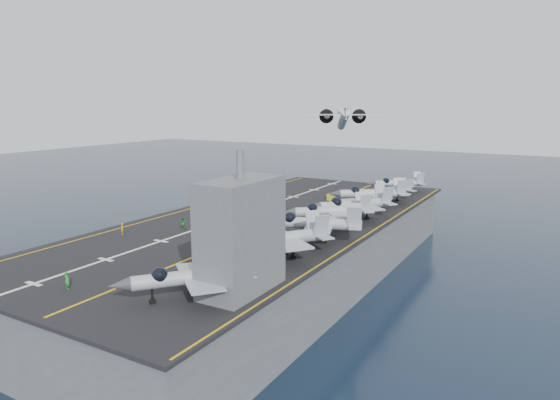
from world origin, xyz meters
The scene contains 26 objects.
ground centered at (0.00, 0.00, 0.00)m, with size 500.00×500.00×0.00m, color #142135.
hull centered at (0.00, 0.00, 5.00)m, with size 36.00×90.00×10.00m, color #56595E.
flight_deck centered at (0.00, 0.00, 10.20)m, with size 38.00×92.00×0.40m, color black.
foul_line centered at (3.00, 0.00, 10.42)m, with size 0.35×90.00×0.02m, color gold.
landing_centerline centered at (-6.00, 0.00, 10.42)m, with size 0.50×90.00×0.02m, color silver.
deck_edge_port centered at (-17.00, 0.00, 10.42)m, with size 0.25×90.00×0.02m, color gold.
deck_edge_stbd centered at (18.50, 0.00, 10.42)m, with size 0.25×90.00×0.02m, color gold.
island_superstructure centered at (15.00, -30.00, 17.90)m, with size 5.00×10.00×15.00m, color #56595E, non-canonical shape.
fighter_jet_0 centered at (11.89, -34.43, 12.87)m, with size 16.40×17.04×4.95m, color gray, non-canonical shape.
fighter_jet_2 centered at (12.64, -18.68, 13.18)m, with size 18.13×19.19×5.55m, color gray, non-canonical shape.
fighter_jet_3 centered at (12.98, -8.59, 13.15)m, with size 18.44×15.24×5.49m, color gray, non-canonical shape.
fighter_jet_4 centered at (11.39, 1.12, 12.96)m, with size 17.58×17.11×5.12m, color gray, non-canonical shape.
fighter_jet_5 centered at (13.02, 7.01, 13.16)m, with size 18.22×19.02×5.52m, color gray, non-canonical shape.
fighter_jet_6 centered at (11.75, 19.23, 13.02)m, with size 18.14×16.84×5.24m, color #939CA2, non-canonical shape.
fighter_jet_7 centered at (13.10, 25.26, 12.60)m, with size 14.02×15.23×4.40m, color gray, non-canonical shape.
fighter_jet_8 centered at (11.73, 36.34, 12.62)m, with size 15.38×14.38×4.45m, color #8D959C, non-canonical shape.
tow_cart_a centered at (3.16, -19.25, 11.04)m, with size 2.52×2.13×1.29m, color #CEA306, non-canonical shape.
tow_cart_b centered at (4.69, -0.39, 11.04)m, with size 2.23×1.54×1.28m, color gold, non-canonical shape.
tow_cart_c centered at (2.94, 20.61, 11.05)m, with size 2.29×1.59×1.30m, color gold, non-canonical shape.
crew_1 centered at (-13.70, -20.14, 11.27)m, with size 1.10×1.25×1.74m, color #CBB009.
crew_2 centered at (-7.88, -12.98, 11.38)m, with size 1.24×0.88×1.96m, color #1B7C2B.
crew_4 centered at (-3.98, 11.88, 11.42)m, with size 1.45×1.44×2.05m, color #B21919.
crew_5 centered at (-14.10, 22.40, 11.29)m, with size 1.28×1.17×1.78m, color silver.
crew_6 centered at (-1.36, -39.14, 11.40)m, with size 1.30×0.97×2.00m, color #288C30.
crew_7 centered at (1.65, -11.81, 11.37)m, with size 1.40×1.33×1.94m, color silver.
transport_plane centered at (-7.92, 50.72, 25.76)m, with size 25.34×22.60×4.98m, color white, non-canonical shape.
Camera 1 is at (43.76, -71.54, 30.07)m, focal length 32.00 mm.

